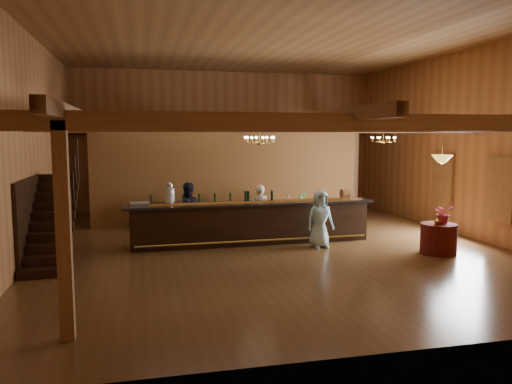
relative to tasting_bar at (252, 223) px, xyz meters
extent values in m
plane|color=brown|center=(0.43, -0.25, -0.58)|extent=(14.00, 14.00, 0.00)
plane|color=olive|center=(0.43, -0.25, 4.92)|extent=(14.00, 14.00, 0.00)
cube|color=#975832|center=(0.43, 6.75, 2.17)|extent=(12.00, 0.10, 5.50)
cube|color=#975832|center=(0.43, -7.25, 2.17)|extent=(12.00, 0.10, 5.50)
cube|color=#975832|center=(-5.57, -0.25, 2.17)|extent=(0.10, 14.00, 5.50)
cube|color=#975832|center=(6.43, -0.25, 2.17)|extent=(0.10, 14.00, 5.50)
cube|color=olive|center=(0.43, -5.75, 2.62)|extent=(11.90, 0.20, 0.28)
cube|color=olive|center=(0.43, -3.25, 2.62)|extent=(11.90, 0.20, 0.28)
cube|color=olive|center=(0.43, -0.75, 2.62)|extent=(11.90, 0.20, 0.28)
cube|color=olive|center=(0.43, 1.75, 2.62)|extent=(11.90, 0.20, 0.28)
cube|color=olive|center=(0.43, 4.25, 2.62)|extent=(11.90, 0.20, 0.28)
cube|color=olive|center=(0.43, 6.55, 2.62)|extent=(11.90, 0.20, 0.28)
cube|color=olive|center=(-4.07, -0.25, 2.76)|extent=(0.18, 13.90, 0.22)
cube|color=olive|center=(0.43, -0.25, 2.76)|extent=(0.18, 13.90, 0.22)
cube|color=olive|center=(4.93, -0.25, 2.76)|extent=(0.18, 13.90, 0.22)
cube|color=olive|center=(-4.07, 4.25, 1.02)|extent=(0.20, 0.20, 3.20)
cube|color=olive|center=(4.93, 4.25, 1.02)|extent=(0.20, 0.20, 3.20)
cube|color=olive|center=(-4.07, -5.75, 1.02)|extent=(0.20, 0.20, 3.20)
cube|color=brown|center=(-0.07, 3.25, 0.97)|extent=(9.00, 0.18, 3.10)
cube|color=white|center=(6.38, -1.85, 0.97)|extent=(0.12, 1.05, 1.75)
cube|color=white|center=(6.38, 0.75, 0.97)|extent=(0.12, 1.05, 1.75)
cube|color=black|center=(-5.02, -2.25, -0.48)|extent=(1.00, 0.28, 0.20)
cube|color=black|center=(-5.02, -1.97, -0.28)|extent=(1.00, 0.28, 0.20)
cube|color=black|center=(-5.02, -1.69, -0.08)|extent=(1.00, 0.28, 0.20)
cube|color=black|center=(-5.02, -1.41, 0.12)|extent=(1.00, 0.28, 0.20)
cube|color=black|center=(-5.02, -1.13, 0.32)|extent=(1.00, 0.28, 0.20)
cube|color=black|center=(-5.02, -0.85, 0.52)|extent=(1.00, 0.28, 0.20)
cube|color=black|center=(-5.02, -0.57, 0.72)|extent=(1.00, 0.28, 0.20)
cube|color=black|center=(-5.02, -0.29, 0.92)|extent=(1.00, 0.28, 0.20)
cube|color=black|center=(-5.02, -0.01, 1.12)|extent=(1.00, 0.28, 0.20)
cube|color=black|center=(-5.02, 0.27, 1.32)|extent=(1.00, 0.28, 0.20)
cube|color=black|center=(1.43, 5.25, -0.03)|extent=(1.20, 0.60, 1.10)
cube|color=#9C5928|center=(-1.57, 5.25, -0.08)|extent=(1.00, 0.60, 1.00)
cube|color=black|center=(0.00, 0.00, -0.04)|extent=(6.58, 0.81, 1.10)
cube|color=black|center=(0.00, 0.00, 0.54)|extent=(6.91, 0.96, 0.05)
cube|color=#681304|center=(0.00, 0.00, 0.57)|extent=(6.47, 0.54, 0.01)
cylinder|color=gold|center=(0.00, -0.44, -0.42)|extent=(6.35, 0.15, 0.05)
cylinder|color=silver|center=(-2.23, 0.02, 0.61)|extent=(0.18, 0.18, 0.08)
cylinder|color=silver|center=(-2.23, 0.02, 0.83)|extent=(0.26, 0.26, 0.36)
sphere|color=silver|center=(-2.23, 0.02, 1.08)|extent=(0.18, 0.18, 0.18)
cube|color=gray|center=(-3.01, -0.10, 0.62)|extent=(0.50, 0.50, 0.10)
cube|color=#9C5928|center=(2.61, -0.01, 0.72)|extent=(0.06, 0.06, 0.30)
cube|color=#9C5928|center=(2.89, -0.01, 0.72)|extent=(0.06, 0.06, 0.30)
cylinder|color=#9C5928|center=(2.75, -0.01, 0.75)|extent=(0.24, 0.24, 0.24)
cylinder|color=black|center=(-0.16, 0.13, 0.72)|extent=(0.07, 0.07, 0.30)
cylinder|color=black|center=(-0.08, 0.13, 0.72)|extent=(0.07, 0.07, 0.30)
cylinder|color=black|center=(0.60, 0.14, 0.72)|extent=(0.07, 0.07, 0.30)
cube|color=black|center=(-1.39, 2.71, -0.17)|extent=(2.97, 0.65, 0.83)
cylinder|color=#3D0B09|center=(4.33, -2.24, -0.20)|extent=(0.89, 0.89, 0.77)
cylinder|color=gold|center=(0.11, -0.41, 2.40)|extent=(0.02, 0.02, 0.42)
sphere|color=gold|center=(0.11, -0.41, 2.19)|extent=(0.12, 0.12, 0.12)
torus|color=gold|center=(0.11, -0.41, 2.29)|extent=(0.80, 0.80, 0.04)
cylinder|color=gold|center=(4.75, 1.67, 2.39)|extent=(0.02, 0.02, 0.44)
sphere|color=gold|center=(4.75, 1.67, 2.17)|extent=(0.12, 0.12, 0.12)
torus|color=gold|center=(4.75, 1.67, 2.27)|extent=(0.80, 0.80, 0.04)
cylinder|color=gold|center=(4.33, -2.24, 2.22)|extent=(0.02, 0.02, 0.80)
cone|color=#C08C2F|center=(4.33, -2.24, 1.82)|extent=(0.52, 0.52, 0.20)
imported|color=white|center=(0.38, 0.66, 0.20)|extent=(0.67, 0.56, 1.57)
imported|color=#1F1D2E|center=(-1.71, 0.79, 0.25)|extent=(0.99, 0.91, 1.66)
imported|color=#AAE1EA|center=(1.66, -0.88, 0.18)|extent=(0.79, 0.56, 1.53)
imported|color=#2A5B1A|center=(1.96, 1.98, 0.01)|extent=(0.76, 0.67, 1.18)
imported|color=#B72C42|center=(4.42, -2.27, 0.46)|extent=(0.52, 0.46, 0.54)
imported|color=gold|center=(4.25, -2.30, 0.33)|extent=(0.16, 0.16, 0.28)
camera|label=1|loc=(-2.96, -13.26, 2.42)|focal=35.00mm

